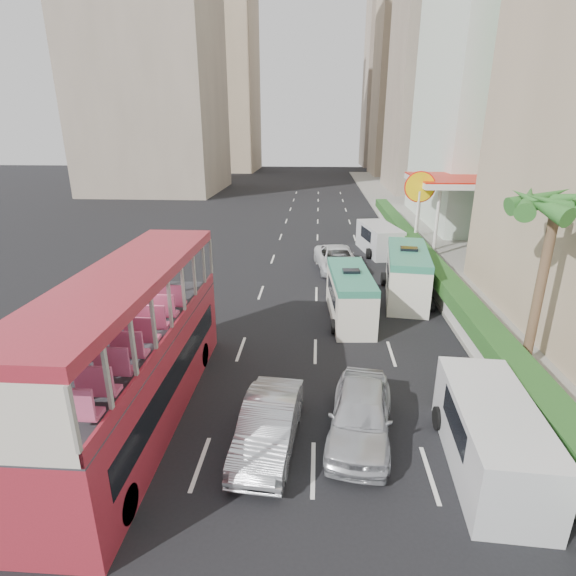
# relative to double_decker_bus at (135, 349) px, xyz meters

# --- Properties ---
(ground_plane) EXTENTS (200.00, 200.00, 0.00)m
(ground_plane) POSITION_rel_double_decker_bus_xyz_m (6.00, 0.00, -2.53)
(ground_plane) COLOR black
(ground_plane) RESTS_ON ground
(double_decker_bus) EXTENTS (2.50, 11.00, 5.06)m
(double_decker_bus) POSITION_rel_double_decker_bus_xyz_m (0.00, 0.00, 0.00)
(double_decker_bus) COLOR #A42331
(double_decker_bus) RESTS_ON ground
(car_silver_lane_a) EXTENTS (1.92, 4.54, 1.46)m
(car_silver_lane_a) POSITION_rel_double_decker_bus_xyz_m (4.26, -1.10, -2.53)
(car_silver_lane_a) COLOR silver
(car_silver_lane_a) RESTS_ON ground
(car_silver_lane_b) EXTENTS (2.49, 4.82, 1.57)m
(car_silver_lane_b) POSITION_rel_double_decker_bus_xyz_m (7.01, -0.46, -2.53)
(car_silver_lane_b) COLOR silver
(car_silver_lane_b) RESTS_ON ground
(van_asset) EXTENTS (3.20, 5.72, 1.51)m
(van_asset) POSITION_rel_double_decker_bus_xyz_m (6.91, 16.74, -2.53)
(van_asset) COLOR silver
(van_asset) RESTS_ON ground
(minibus_near) EXTENTS (2.19, 5.53, 2.40)m
(minibus_near) POSITION_rel_double_decker_bus_xyz_m (7.24, 8.65, -1.33)
(minibus_near) COLOR silver
(minibus_near) RESTS_ON ground
(minibus_far) EXTENTS (2.80, 6.35, 2.72)m
(minibus_far) POSITION_rel_double_decker_bus_xyz_m (10.54, 11.80, -1.17)
(minibus_far) COLOR silver
(minibus_far) RESTS_ON ground
(panel_van_near) EXTENTS (2.32, 5.22, 2.04)m
(panel_van_near) POSITION_rel_double_decker_bus_xyz_m (10.44, -1.57, -1.51)
(panel_van_near) COLOR silver
(panel_van_near) RESTS_ON ground
(panel_van_far) EXTENTS (3.08, 5.57, 2.10)m
(panel_van_far) POSITION_rel_double_decker_bus_xyz_m (10.23, 21.30, -1.48)
(panel_van_far) COLOR silver
(panel_van_far) RESTS_ON ground
(sidewalk) EXTENTS (6.00, 120.00, 0.18)m
(sidewalk) POSITION_rel_double_decker_bus_xyz_m (15.00, 25.00, -2.44)
(sidewalk) COLOR #99968C
(sidewalk) RESTS_ON ground
(kerb_wall) EXTENTS (0.30, 44.00, 1.00)m
(kerb_wall) POSITION_rel_double_decker_bus_xyz_m (12.20, 14.00, -1.85)
(kerb_wall) COLOR silver
(kerb_wall) RESTS_ON sidewalk
(hedge) EXTENTS (1.10, 44.00, 0.70)m
(hedge) POSITION_rel_double_decker_bus_xyz_m (12.20, 14.00, -1.00)
(hedge) COLOR #2D6626
(hedge) RESTS_ON kerb_wall
(palm_tree) EXTENTS (0.36, 0.36, 6.40)m
(palm_tree) POSITION_rel_double_decker_bus_xyz_m (13.80, 4.00, 0.85)
(palm_tree) COLOR brown
(palm_tree) RESTS_ON sidewalk
(shell_station) EXTENTS (6.50, 8.00, 5.50)m
(shell_station) POSITION_rel_double_decker_bus_xyz_m (16.00, 23.00, 0.22)
(shell_station) COLOR silver
(shell_station) RESTS_ON ground
(tower_far_a) EXTENTS (14.00, 14.00, 44.00)m
(tower_far_a) POSITION_rel_double_decker_bus_xyz_m (23.00, 82.00, 19.47)
(tower_far_a) COLOR tan
(tower_far_a) RESTS_ON ground
(tower_far_b) EXTENTS (14.00, 14.00, 40.00)m
(tower_far_b) POSITION_rel_double_decker_bus_xyz_m (23.00, 104.00, 17.47)
(tower_far_b) COLOR tan
(tower_far_b) RESTS_ON ground
(tower_left_b) EXTENTS (16.00, 16.00, 46.00)m
(tower_left_b) POSITION_rel_double_decker_bus_xyz_m (-16.00, 90.00, 20.47)
(tower_left_b) COLOR tan
(tower_left_b) RESTS_ON ground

